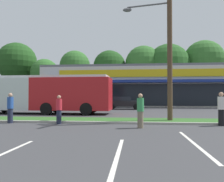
{
  "coord_description": "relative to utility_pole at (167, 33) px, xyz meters",
  "views": [
    {
      "loc": [
        4.26,
        0.02,
        1.61
      ],
      "look_at": [
        2.42,
        18.1,
        1.93
      ],
      "focal_mm": 36.59,
      "sensor_mm": 36.0,
      "label": 1
    }
  ],
  "objects": [
    {
      "name": "grass_median",
      "position": [
        -6.18,
        0.11,
        -5.25
      ],
      "size": [
        56.0,
        2.2,
        0.12
      ],
      "primitive_type": "cube",
      "color": "#2D5B23",
      "rests_on": "ground_plane"
    },
    {
      "name": "curb_lip",
      "position": [
        -6.18,
        -1.11,
        -5.25
      ],
      "size": [
        56.0,
        0.24,
        0.12
      ],
      "primitive_type": "cube",
      "color": "#99968C",
      "rests_on": "ground_plane"
    },
    {
      "name": "parking_stripe_2",
      "position": [
        -2.39,
        -8.04,
        -5.31
      ],
      "size": [
        0.12,
        4.8,
        0.01
      ],
      "primitive_type": "cube",
      "color": "silver",
      "rests_on": "ground_plane"
    },
    {
      "name": "parking_stripe_3",
      "position": [
        0.03,
        -6.06,
        -5.31
      ],
      "size": [
        0.12,
        4.8,
        0.01
      ],
      "primitive_type": "cube",
      "color": "silver",
      "rests_on": "ground_plane"
    },
    {
      "name": "storefront_building",
      "position": [
        -0.89,
        22.94,
        -2.43
      ],
      "size": [
        28.19,
        15.0,
        5.76
      ],
      "color": "beige",
      "rests_on": "ground_plane"
    },
    {
      "name": "tree_far_left",
      "position": [
        -26.86,
        31.99,
        3.23
      ],
      "size": [
        8.26,
        8.26,
        12.68
      ],
      "color": "#473323",
      "rests_on": "ground_plane"
    },
    {
      "name": "tree_left",
      "position": [
        -20.21,
        30.62,
        0.79
      ],
      "size": [
        5.63,
        5.63,
        8.93
      ],
      "color": "#473323",
      "rests_on": "ground_plane"
    },
    {
      "name": "tree_mid_left",
      "position": [
        -13.64,
        29.58,
        1.99
      ],
      "size": [
        5.91,
        5.91,
        10.28
      ],
      "color": "#473323",
      "rests_on": "ground_plane"
    },
    {
      "name": "tree_mid",
      "position": [
        -6.94,
        30.47,
        1.85
      ],
      "size": [
        6.36,
        6.36,
        10.36
      ],
      "color": "#473323",
      "rests_on": "ground_plane"
    },
    {
      "name": "tree_mid_right",
      "position": [
        -0.34,
        30.34,
        2.28
      ],
      "size": [
        7.0,
        7.0,
        11.11
      ],
      "color": "#473323",
      "rests_on": "ground_plane"
    },
    {
      "name": "tree_right",
      "position": [
        4.35,
        30.1,
        1.91
      ],
      "size": [
        8.17,
        8.17,
        11.31
      ],
      "color": "#473323",
      "rests_on": "ground_plane"
    },
    {
      "name": "tree_far_right",
      "position": [
        11.01,
        30.61,
        2.82
      ],
      "size": [
        7.58,
        7.58,
        11.94
      ],
      "color": "#473323",
      "rests_on": "ground_plane"
    },
    {
      "name": "utility_pole",
      "position": [
        0.0,
        0.0,
        0.0
      ],
      "size": [
        3.13,
        2.38,
        9.93
      ],
      "color": "#4C3826",
      "rests_on": "ground_plane"
    },
    {
      "name": "city_bus",
      "position": [
        -9.98,
        5.22,
        -3.55
      ],
      "size": [
        12.11,
        2.88,
        3.25
      ],
      "rotation": [
        0.0,
        0.0,
        3.12
      ],
      "color": "#AD191E",
      "rests_on": "ground_plane"
    },
    {
      "name": "car_1",
      "position": [
        -11.0,
        11.55,
        -4.53
      ],
      "size": [
        4.47,
        1.86,
        1.54
      ],
      "color": "navy",
      "rests_on": "ground_plane"
    },
    {
      "name": "car_2",
      "position": [
        -3.2,
        12.0,
        -4.58
      ],
      "size": [
        4.29,
        1.91,
        1.42
      ],
      "color": "black",
      "rests_on": "ground_plane"
    },
    {
      "name": "pedestrian_near_bench",
      "position": [
        -6.15,
        -1.54,
        -4.51
      ],
      "size": [
        0.32,
        0.32,
        1.6
      ],
      "rotation": [
        0.0,
        0.0,
        5.03
      ],
      "color": "#1E2338",
      "rests_on": "ground_plane"
    },
    {
      "name": "pedestrian_by_pole",
      "position": [
        -9.08,
        -1.41,
        -4.45
      ],
      "size": [
        0.35,
        0.35,
        1.73
      ],
      "rotation": [
        0.0,
        0.0,
        4.61
      ],
      "color": "#1E2338",
      "rests_on": "ground_plane"
    },
    {
      "name": "pedestrian_mid",
      "position": [
        2.57,
        -1.41,
        -4.42
      ],
      "size": [
        0.36,
        0.36,
        1.77
      ],
      "rotation": [
        0.0,
        0.0,
        4.13
      ],
      "color": "black",
      "rests_on": "ground_plane"
    },
    {
      "name": "pedestrian_far",
      "position": [
        -1.67,
        -2.65,
        -4.47
      ],
      "size": [
        0.34,
        0.34,
        1.69
      ],
      "rotation": [
        0.0,
        0.0,
        5.99
      ],
      "color": "#726651",
      "rests_on": "ground_plane"
    }
  ]
}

